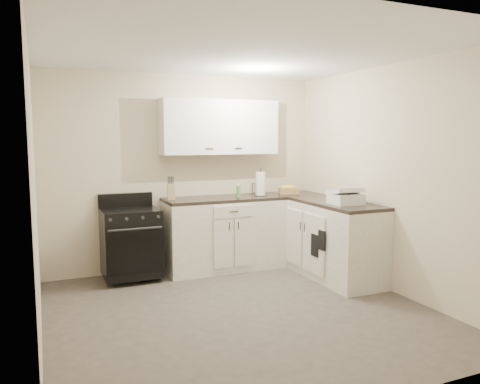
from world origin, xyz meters
name	(u,v)px	position (x,y,z in m)	size (l,w,h in m)	color
floor	(240,312)	(0.00, 0.00, 0.00)	(3.60, 3.60, 0.00)	#473F38
ceiling	(240,51)	(0.00, 0.00, 2.50)	(3.60, 3.60, 0.00)	white
wall_back	(185,173)	(0.00, 1.80, 1.25)	(3.60, 3.60, 0.00)	beige
wall_right	(389,179)	(1.80, 0.00, 1.25)	(3.60, 3.60, 0.00)	beige
wall_left	(34,195)	(-1.80, 0.00, 1.25)	(3.60, 3.60, 0.00)	beige
wall_front	(359,214)	(0.00, -1.80, 1.25)	(3.60, 3.60, 0.00)	beige
base_cabinets_back	(224,235)	(0.43, 1.50, 0.45)	(1.55, 0.60, 0.90)	white
base_cabinets_right	(322,237)	(1.50, 0.85, 0.45)	(0.60, 1.90, 0.90)	white
countertop_back	(224,199)	(0.43, 1.50, 0.92)	(1.55, 0.60, 0.04)	black
countertop_right	(323,201)	(1.50, 0.85, 0.92)	(0.60, 1.90, 0.04)	black
upper_cabinets	(220,127)	(0.43, 1.65, 1.84)	(1.55, 0.30, 0.70)	white
stove	(131,242)	(-0.79, 1.48, 0.46)	(0.66, 0.57, 0.80)	black
knife_block	(171,192)	(-0.27, 1.53, 1.04)	(0.09, 0.08, 0.20)	tan
paper_towel	(260,184)	(0.92, 1.45, 1.10)	(0.13, 0.13, 0.31)	white
soap_bottle	(238,192)	(0.58, 1.41, 1.02)	(0.05, 0.05, 0.15)	green
picture_frame	(256,188)	(1.00, 1.76, 1.01)	(0.11, 0.01, 0.13)	black
wicker_basket	(289,191)	(1.37, 1.49, 0.98)	(0.26, 0.18, 0.09)	tan
countertop_grill	(346,199)	(1.48, 0.35, 1.00)	(0.34, 0.31, 0.12)	white
oven_mitt_near	(322,240)	(1.18, 0.37, 0.54)	(0.02, 0.13, 0.23)	black
oven_mitt_far	(315,245)	(1.18, 0.51, 0.45)	(0.02, 0.15, 0.26)	black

